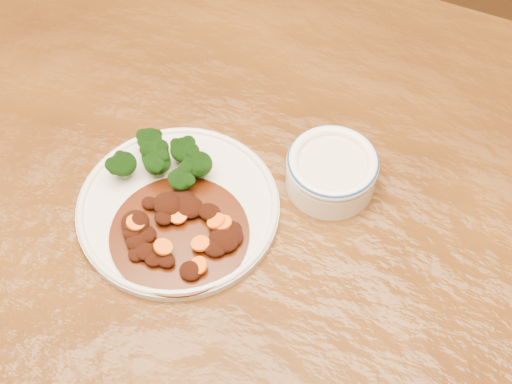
% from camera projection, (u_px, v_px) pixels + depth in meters
% --- Properties ---
extents(dining_table, '(1.55, 0.99, 0.75)m').
position_uv_depth(dining_table, '(217.00, 236.00, 0.90)').
color(dining_table, '#5D3510').
rests_on(dining_table, ground).
extents(dinner_plate, '(0.23, 0.23, 0.01)m').
position_uv_depth(dinner_plate, '(178.00, 207.00, 0.82)').
color(dinner_plate, silver).
rests_on(dinner_plate, dining_table).
extents(broccoli_florets, '(0.11, 0.08, 0.04)m').
position_uv_depth(broccoli_florets, '(164.00, 159.00, 0.82)').
color(broccoli_florets, '#69A254').
rests_on(broccoli_florets, dinner_plate).
extents(mince_stew, '(0.16, 0.16, 0.02)m').
position_uv_depth(mince_stew, '(181.00, 230.00, 0.79)').
color(mince_stew, '#3F1706').
rests_on(mince_stew, dinner_plate).
extents(dip_bowl, '(0.11, 0.11, 0.05)m').
position_uv_depth(dip_bowl, '(332.00, 170.00, 0.82)').
color(dip_bowl, white).
rests_on(dip_bowl, dining_table).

